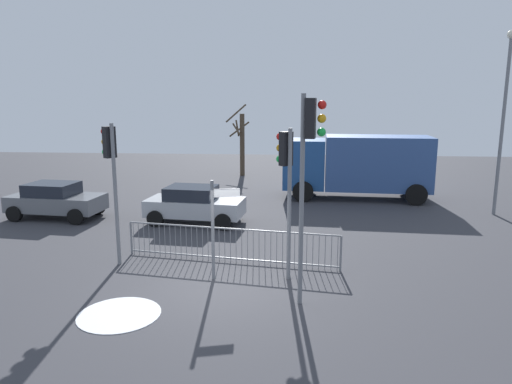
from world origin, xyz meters
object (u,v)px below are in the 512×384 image
at_px(delivery_truck, 358,164).
at_px(bare_tree_left, 241,142).
at_px(car_grey_near, 55,200).
at_px(car_silver_trailing, 194,204).
at_px(direction_sign_post, 215,224).
at_px(traffic_light_foreground_right, 111,162).
at_px(street_lamp, 504,106).
at_px(traffic_light_foreground_left, 309,154).
at_px(traffic_light_mid_left, 286,169).

xyz_separation_m(delivery_truck, bare_tree_left, (-6.51, 6.66, 0.43)).
bearing_deg(car_grey_near, delivery_truck, 26.63).
distance_m(car_silver_trailing, delivery_truck, 8.89).
relative_size(direction_sign_post, car_grey_near, 0.70).
height_order(traffic_light_foreground_right, street_lamp, street_lamp).
xyz_separation_m(delivery_truck, street_lamp, (5.43, -2.92, 2.83)).
xyz_separation_m(direction_sign_post, bare_tree_left, (-1.26, 17.78, 0.62)).
height_order(traffic_light_foreground_right, car_grey_near, traffic_light_foreground_right).
xyz_separation_m(traffic_light_foreground_left, street_lamp, (8.27, 9.61, 0.92)).
relative_size(traffic_light_foreground_left, bare_tree_left, 1.10).
relative_size(traffic_light_mid_left, car_grey_near, 1.05).
distance_m(traffic_light_foreground_left, traffic_light_mid_left, 1.87).
bearing_deg(traffic_light_foreground_left, bare_tree_left, -160.61).
distance_m(traffic_light_foreground_left, car_silver_trailing, 8.88).
relative_size(traffic_light_foreground_right, traffic_light_mid_left, 1.02).
xyz_separation_m(car_silver_trailing, street_lamp, (12.51, 2.37, 3.80)).
bearing_deg(street_lamp, traffic_light_foreground_left, -130.69).
xyz_separation_m(car_grey_near, street_lamp, (18.42, 2.06, 3.80)).
height_order(traffic_light_foreground_right, bare_tree_left, bare_tree_left).
bearing_deg(bare_tree_left, traffic_light_foreground_left, -79.15).
distance_m(traffic_light_mid_left, bare_tree_left, 17.80).
distance_m(car_grey_near, car_silver_trailing, 5.91).
relative_size(traffic_light_foreground_left, direction_sign_post, 1.81).
height_order(traffic_light_mid_left, delivery_truck, traffic_light_mid_left).
relative_size(traffic_light_mid_left, car_silver_trailing, 1.04).
bearing_deg(direction_sign_post, delivery_truck, 49.88).
relative_size(traffic_light_foreground_right, traffic_light_foreground_left, 0.84).
bearing_deg(car_silver_trailing, street_lamp, 16.84).
relative_size(car_grey_near, car_silver_trailing, 1.00).
height_order(traffic_light_foreground_left, direction_sign_post, traffic_light_foreground_left).
bearing_deg(delivery_truck, car_grey_near, 24.57).
height_order(delivery_truck, street_lamp, street_lamp).
bearing_deg(traffic_light_foreground_left, direction_sign_post, -111.64).
relative_size(traffic_light_foreground_left, car_grey_near, 1.26).
xyz_separation_m(traffic_light_foreground_left, car_silver_trailing, (-4.25, 7.24, -2.88)).
distance_m(delivery_truck, street_lamp, 6.78).
bearing_deg(car_silver_trailing, traffic_light_mid_left, -50.13).
distance_m(car_silver_trailing, street_lamp, 13.29).
bearing_deg(bare_tree_left, direction_sign_post, -85.94).
bearing_deg(traffic_light_foreground_right, car_silver_trailing, 21.85).
xyz_separation_m(traffic_light_mid_left, bare_tree_left, (-3.14, 17.50, -0.85)).
bearing_deg(traffic_light_mid_left, car_grey_near, 107.29).
bearing_deg(bare_tree_left, traffic_light_foreground_right, -96.59).
bearing_deg(street_lamp, bare_tree_left, 141.28).
bearing_deg(delivery_truck, street_lamp, 155.34).
bearing_deg(car_silver_trailing, direction_sign_post, -66.48).
distance_m(delivery_truck, bare_tree_left, 9.32).
distance_m(traffic_light_foreground_right, bare_tree_left, 16.90).
bearing_deg(car_grey_near, traffic_light_mid_left, -25.73).
bearing_deg(traffic_light_foreground_right, traffic_light_foreground_left, -75.65).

